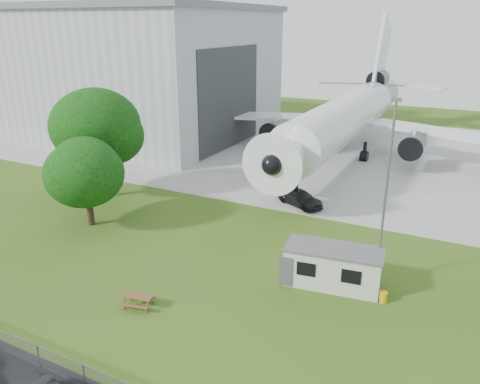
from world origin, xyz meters
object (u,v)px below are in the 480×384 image
at_px(airliner, 347,115).
at_px(site_cabin, 333,267).
at_px(picnic_west, 139,307).
at_px(hangar, 119,69).

bearing_deg(airliner, site_cabin, -76.17).
height_order(airliner, picnic_west, airliner).
xyz_separation_m(hangar, picnic_west, (33.97, -39.06, -9.41)).
xyz_separation_m(airliner, site_cabin, (7.66, -31.13, -3.96)).
relative_size(hangar, picnic_west, 23.89).
bearing_deg(airliner, hangar, 179.78).
height_order(site_cabin, picnic_west, site_cabin).
xyz_separation_m(hangar, airliner, (35.97, -0.14, -4.14)).
distance_m(airliner, site_cabin, 32.31).
bearing_deg(picnic_west, airliner, 75.21).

